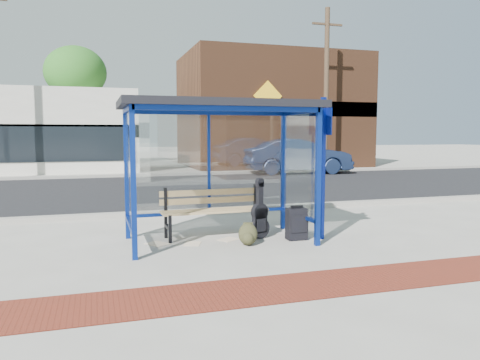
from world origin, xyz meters
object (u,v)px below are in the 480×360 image
object	(u,v)px
guitar_bag	(260,218)
suitcase	(297,224)
parked_car	(298,156)
fire_hydrant	(342,162)
backpack	(248,235)
bench	(214,208)

from	to	relation	value
guitar_bag	suitcase	distance (m)	0.67
parked_car	fire_hydrant	size ratio (longest dim) A/B	6.12
fire_hydrant	parked_car	bearing A→B (deg)	-159.78
backpack	fire_hydrant	size ratio (longest dim) A/B	0.48
bench	backpack	xyz separation A→B (m)	(0.37, -0.85, -0.34)
parked_car	fire_hydrant	world-z (taller)	parked_car
backpack	suitcase	bearing A→B (deg)	25.92
suitcase	parked_car	size ratio (longest dim) A/B	0.12
bench	fire_hydrant	size ratio (longest dim) A/B	2.42
bench	parked_car	xyz separation A→B (m)	(7.07, 11.97, 0.30)
parked_car	fire_hydrant	bearing A→B (deg)	-64.58
suitcase	parked_car	distance (m)	13.93
bench	suitcase	xyz separation A→B (m)	(1.33, -0.71, -0.23)
bench	backpack	distance (m)	0.99
suitcase	guitar_bag	bearing A→B (deg)	154.30
parked_car	fire_hydrant	distance (m)	3.21
bench	suitcase	bearing A→B (deg)	-29.96
bench	guitar_bag	bearing A→B (deg)	-30.94
bench	parked_car	size ratio (longest dim) A/B	0.40
bench	guitar_bag	distance (m)	0.86
guitar_bag	fire_hydrant	xyz separation A→B (m)	(9.32, 13.49, 0.06)
guitar_bag	fire_hydrant	world-z (taller)	guitar_bag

